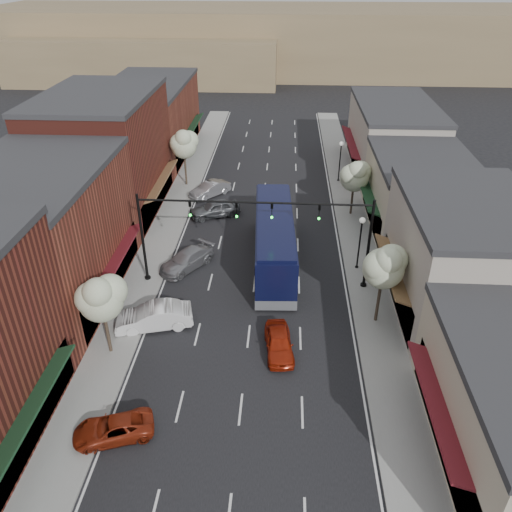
% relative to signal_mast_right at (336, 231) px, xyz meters
% --- Properties ---
extents(ground, '(160.00, 160.00, 0.00)m').
position_rel_signal_mast_right_xyz_m(ground, '(-5.62, -8.00, -4.62)').
color(ground, black).
rests_on(ground, ground).
extents(sidewalk_left, '(2.80, 73.00, 0.15)m').
position_rel_signal_mast_right_xyz_m(sidewalk_left, '(-14.02, 10.50, -4.55)').
color(sidewalk_left, gray).
rests_on(sidewalk_left, ground).
extents(sidewalk_right, '(2.80, 73.00, 0.15)m').
position_rel_signal_mast_right_xyz_m(sidewalk_right, '(2.78, 10.50, -4.55)').
color(sidewalk_right, gray).
rests_on(sidewalk_right, ground).
extents(curb_left, '(0.25, 73.00, 0.17)m').
position_rel_signal_mast_right_xyz_m(curb_left, '(-12.62, 10.50, -4.55)').
color(curb_left, gray).
rests_on(curb_left, ground).
extents(curb_right, '(0.25, 73.00, 0.17)m').
position_rel_signal_mast_right_xyz_m(curb_right, '(1.38, 10.50, -4.55)').
color(curb_right, gray).
rests_on(curb_right, ground).
extents(bldg_left_midnear, '(10.14, 14.10, 9.40)m').
position_rel_signal_mast_right_xyz_m(bldg_left_midnear, '(-19.85, -2.00, 0.03)').
color(bldg_left_midnear, brown).
rests_on(bldg_left_midnear, ground).
extents(bldg_left_midfar, '(10.14, 14.10, 10.90)m').
position_rel_signal_mast_right_xyz_m(bldg_left_midfar, '(-19.86, 12.00, 0.78)').
color(bldg_left_midfar, maroon).
rests_on(bldg_left_midfar, ground).
extents(bldg_left_far, '(10.14, 18.10, 8.40)m').
position_rel_signal_mast_right_xyz_m(bldg_left_far, '(-19.84, 28.00, -0.46)').
color(bldg_left_far, brown).
rests_on(bldg_left_far, ground).
extents(bldg_right_midnear, '(9.14, 12.10, 7.90)m').
position_rel_signal_mast_right_xyz_m(bldg_right_midnear, '(8.10, -2.00, -0.72)').
color(bldg_right_midnear, '#A2968B').
rests_on(bldg_right_midnear, ground).
extents(bldg_right_midfar, '(9.14, 12.10, 6.40)m').
position_rel_signal_mast_right_xyz_m(bldg_right_midfar, '(8.08, 10.00, -1.46)').
color(bldg_right_midfar, '#B7AB91').
rests_on(bldg_right_midfar, ground).
extents(bldg_right_far, '(9.14, 16.10, 7.40)m').
position_rel_signal_mast_right_xyz_m(bldg_right_far, '(8.09, 24.00, -0.96)').
color(bldg_right_far, '#A2968B').
rests_on(bldg_right_far, ground).
extents(hill_far, '(120.00, 30.00, 12.00)m').
position_rel_signal_mast_right_xyz_m(hill_far, '(-5.62, 82.00, 1.38)').
color(hill_far, '#7A6647').
rests_on(hill_far, ground).
extents(hill_near, '(50.00, 20.00, 8.00)m').
position_rel_signal_mast_right_xyz_m(hill_near, '(-30.62, 70.00, -0.62)').
color(hill_near, '#7A6647').
rests_on(hill_near, ground).
extents(signal_mast_right, '(8.22, 0.46, 7.00)m').
position_rel_signal_mast_right_xyz_m(signal_mast_right, '(0.00, 0.00, 0.00)').
color(signal_mast_right, black).
rests_on(signal_mast_right, ground).
extents(signal_mast_left, '(8.22, 0.46, 7.00)m').
position_rel_signal_mast_right_xyz_m(signal_mast_left, '(-11.24, 0.00, 0.00)').
color(signal_mast_left, black).
rests_on(signal_mast_left, ground).
extents(tree_right_near, '(2.85, 2.65, 5.95)m').
position_rel_signal_mast_right_xyz_m(tree_right_near, '(2.73, -4.05, -0.17)').
color(tree_right_near, '#47382B').
rests_on(tree_right_near, ground).
extents(tree_right_far, '(2.85, 2.65, 5.43)m').
position_rel_signal_mast_right_xyz_m(tree_right_far, '(2.73, 11.95, -0.63)').
color(tree_right_far, '#47382B').
rests_on(tree_right_far, ground).
extents(tree_left_near, '(2.85, 2.65, 5.69)m').
position_rel_signal_mast_right_xyz_m(tree_left_near, '(-13.87, -8.05, -0.40)').
color(tree_left_near, '#47382B').
rests_on(tree_left_near, ground).
extents(tree_left_far, '(2.85, 2.65, 6.13)m').
position_rel_signal_mast_right_xyz_m(tree_left_far, '(-13.87, 17.95, -0.02)').
color(tree_left_far, '#47382B').
rests_on(tree_left_far, ground).
extents(lamp_post_near, '(0.44, 0.44, 4.44)m').
position_rel_signal_mast_right_xyz_m(lamp_post_near, '(2.18, 2.50, -1.62)').
color(lamp_post_near, black).
rests_on(lamp_post_near, ground).
extents(lamp_post_far, '(0.44, 0.44, 4.44)m').
position_rel_signal_mast_right_xyz_m(lamp_post_far, '(2.18, 20.00, -1.62)').
color(lamp_post_far, black).
rests_on(lamp_post_far, ground).
extents(coach_bus, '(3.51, 13.25, 4.01)m').
position_rel_signal_mast_right_xyz_m(coach_bus, '(-4.27, 3.08, -2.54)').
color(coach_bus, black).
rests_on(coach_bus, ground).
extents(red_hatchback, '(2.08, 4.17, 1.36)m').
position_rel_signal_mast_right_xyz_m(red_hatchback, '(-3.67, -7.29, -3.94)').
color(red_hatchback, '#9A1F0B').
rests_on(red_hatchback, ground).
extents(parked_car_a, '(4.37, 3.00, 1.11)m').
position_rel_signal_mast_right_xyz_m(parked_car_a, '(-11.82, -14.12, -4.07)').
color(parked_car_a, maroon).
rests_on(parked_car_a, ground).
extents(parked_car_b, '(5.24, 2.92, 1.63)m').
position_rel_signal_mast_right_xyz_m(parked_car_b, '(-11.82, -5.40, -3.80)').
color(parked_car_b, silver).
rests_on(parked_car_b, ground).
extents(parked_car_c, '(4.40, 5.09, 1.40)m').
position_rel_signal_mast_right_xyz_m(parked_car_c, '(-10.99, 1.92, -3.92)').
color(parked_car_c, gray).
rests_on(parked_car_c, ground).
extents(parked_car_d, '(4.97, 3.60, 1.57)m').
position_rel_signal_mast_right_xyz_m(parked_car_d, '(-9.96, 10.97, -3.84)').
color(parked_car_d, '#525559').
rests_on(parked_car_d, ground).
extents(parked_car_e, '(4.11, 4.28, 1.45)m').
position_rel_signal_mast_right_xyz_m(parked_car_e, '(-11.05, 15.47, -3.90)').
color(parked_car_e, gray).
rests_on(parked_car_e, ground).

